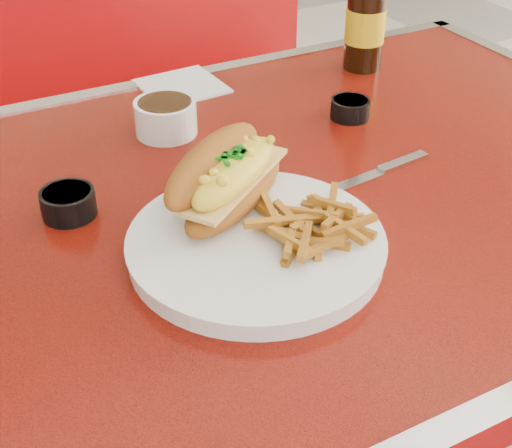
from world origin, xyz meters
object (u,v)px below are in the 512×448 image
beer_bottle (366,11)px  dinner_plate (256,245)px  mac_hoagie (227,176)px  knife (374,174)px  booth_bench_far (116,203)px  sauce_cup_right (350,108)px  sauce_cup_left (68,202)px  diner_table (277,287)px  gravy_ramekin (166,116)px  fork (300,211)px

beer_bottle → dinner_plate: bearing=-136.6°
mac_hoagie → knife: mac_hoagie is taller
booth_bench_far → sauce_cup_right: size_ratio=17.48×
booth_bench_far → sauce_cup_left: booth_bench_far is taller
sauce_cup_left → booth_bench_far: bearing=71.2°
mac_hoagie → dinner_plate: bearing=-128.0°
diner_table → sauce_cup_left: bearing=164.7°
booth_bench_far → gravy_ramekin: bearing=-96.5°
mac_hoagie → sauce_cup_left: (-0.17, 0.10, -0.04)m
gravy_ramekin → dinner_plate: bearing=-93.8°
sauce_cup_left → diner_table: bearing=-15.3°
booth_bench_far → beer_bottle: 0.85m
mac_hoagie → gravy_ramekin: 0.24m
diner_table → beer_bottle: bearing=41.3°
gravy_ramekin → knife: (0.20, -0.24, -0.02)m
sauce_cup_right → beer_bottle: 0.22m
dinner_plate → knife: (0.22, 0.08, -0.01)m
booth_bench_far → sauce_cup_right: 0.86m
fork → mac_hoagie: bearing=52.8°
mac_hoagie → sauce_cup_right: size_ratio=3.20×
beer_bottle → knife: size_ratio=1.19×
diner_table → fork: bearing=-102.2°
diner_table → knife: (0.13, -0.03, 0.16)m
diner_table → sauce_cup_right: bearing=33.8°
fork → sauce_cup_right: sauce_cup_right is taller
mac_hoagie → sauce_cup_right: (0.28, 0.16, -0.04)m
booth_bench_far → knife: booth_bench_far is taller
mac_hoagie → knife: (0.21, -0.00, -0.06)m
booth_bench_far → knife: size_ratio=5.38×
booth_bench_far → gravy_ramekin: booth_bench_far is taller
diner_table → knife: 0.21m
dinner_plate → beer_bottle: beer_bottle is taller
mac_hoagie → sauce_cup_left: 0.20m
gravy_ramekin → beer_bottle: 0.41m
sauce_cup_left → beer_bottle: 0.62m
fork → booth_bench_far: bearing=0.4°
mac_hoagie → fork: 0.09m
mac_hoagie → knife: size_ratio=0.99×
gravy_ramekin → beer_bottle: (0.40, 0.07, 0.07)m
diner_table → mac_hoagie: (-0.09, -0.03, 0.22)m
fork → gravy_ramekin: size_ratio=1.35×
booth_bench_far → sauce_cup_right: (0.20, -0.68, 0.50)m
gravy_ramekin → beer_bottle: beer_bottle is taller
dinner_plate → mac_hoagie: 0.09m
fork → diner_table: bearing=-10.6°
dinner_plate → sauce_cup_right: 0.37m
sauce_cup_left → knife: sauce_cup_left is taller
beer_bottle → fork: bearing=-133.1°
sauce_cup_right → knife: (-0.07, -0.16, -0.01)m
diner_table → sauce_cup_left: size_ratio=14.03×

